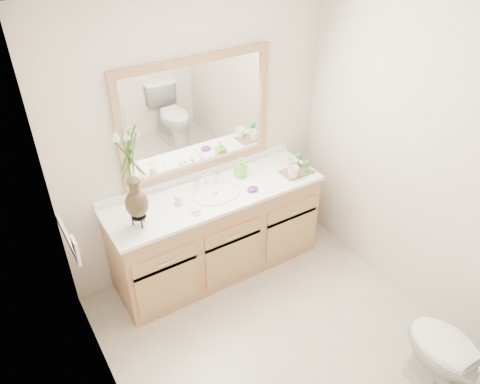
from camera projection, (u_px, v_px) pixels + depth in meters
floor at (283, 345)px, 3.59m from camera, size 2.60×2.60×0.00m
ceiling at (309, 24)px, 2.23m from camera, size 2.40×2.60×0.02m
wall_back at (197, 138)px, 3.82m from camera, size 2.40×0.02×2.40m
wall_front at (477, 382)px, 2.00m from camera, size 2.40×0.02×2.40m
wall_left at (106, 299)px, 2.39m from camera, size 0.02×2.60×2.40m
wall_right at (424, 169)px, 3.43m from camera, size 0.02×2.60×2.40m
vanity at (217, 233)px, 4.07m from camera, size 1.80×0.55×0.80m
counter at (215, 194)px, 3.84m from camera, size 1.84×0.57×0.03m
sink at (216, 199)px, 3.85m from camera, size 0.38×0.34×0.23m
mirror at (197, 116)px, 3.69m from camera, size 1.32×0.04×0.97m
switch_plate at (75, 246)px, 3.05m from camera, size 0.02×0.12×0.12m
toilet at (457, 362)px, 3.04m from camera, size 0.42×0.75×0.74m
flower_vase at (130, 161)px, 3.16m from camera, size 0.20×0.20×0.82m
tumbler at (179, 199)px, 3.68m from camera, size 0.06×0.06×0.08m
soap_dish at (196, 212)px, 3.60m from camera, size 0.09×0.09×0.03m
soap_bottle at (240, 168)px, 3.98m from camera, size 0.08×0.08×0.17m
purple_dish at (252, 189)px, 3.84m from camera, size 0.10×0.09×0.03m
tray at (297, 172)px, 4.08m from camera, size 0.27×0.18×0.01m
mug_left at (293, 172)px, 3.97m from camera, size 0.12×0.12×0.10m
mug_right at (293, 163)px, 4.09m from camera, size 0.13×0.13×0.10m
goblet_front at (307, 164)px, 4.01m from camera, size 0.06×0.06×0.13m
goblet_back at (299, 157)px, 4.09m from camera, size 0.06×0.06×0.14m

